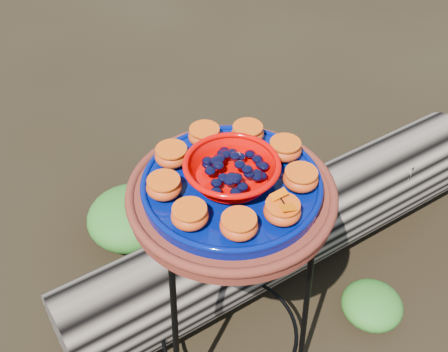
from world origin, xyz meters
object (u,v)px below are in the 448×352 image
object	(u,v)px
driftwood_log	(285,229)
plant_stand	(230,292)
cobalt_plate	(232,186)
terracotta_saucer	(231,196)
red_bowl	(232,173)

from	to	relation	value
driftwood_log	plant_stand	bearing A→B (deg)	-133.94
plant_stand	cobalt_plate	world-z (taller)	cobalt_plate
plant_stand	driftwood_log	world-z (taller)	plant_stand
terracotta_saucer	driftwood_log	distance (m)	0.72
cobalt_plate	driftwood_log	xyz separation A→B (m)	(0.31, 0.32, -0.60)
plant_stand	cobalt_plate	xyz separation A→B (m)	(0.00, 0.00, 0.40)
cobalt_plate	red_bowl	distance (m)	0.04
plant_stand	red_bowl	distance (m)	0.44
terracotta_saucer	cobalt_plate	size ratio (longest dim) A/B	1.17
cobalt_plate	driftwood_log	distance (m)	0.75
terracotta_saucer	driftwood_log	size ratio (longest dim) A/B	0.29
cobalt_plate	red_bowl	world-z (taller)	red_bowl
plant_stand	terracotta_saucer	xyz separation A→B (m)	(0.00, 0.00, 0.37)
plant_stand	cobalt_plate	size ratio (longest dim) A/B	1.74
driftwood_log	red_bowl	bearing A→B (deg)	-133.94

